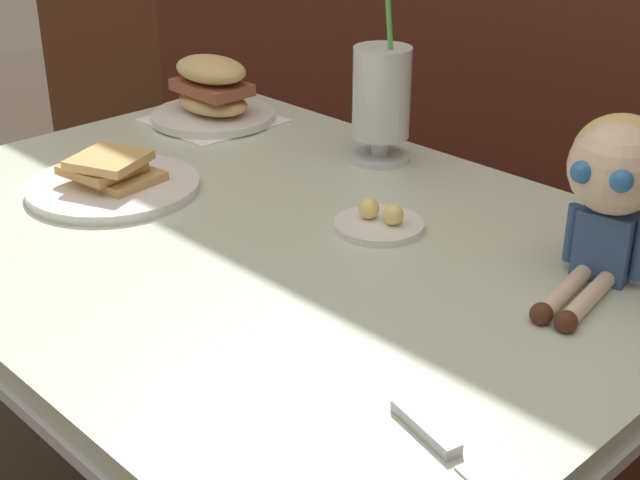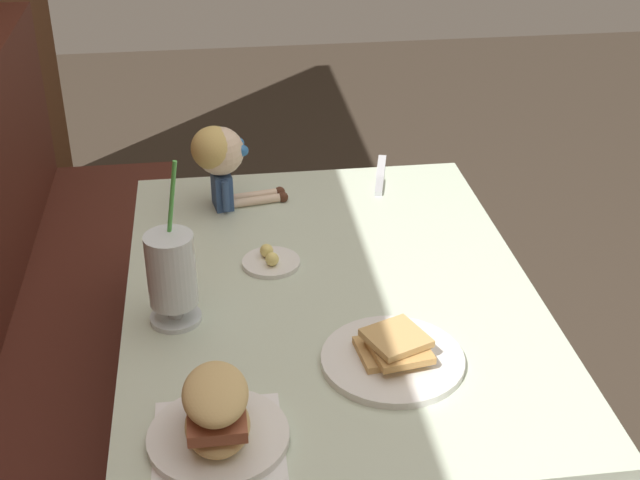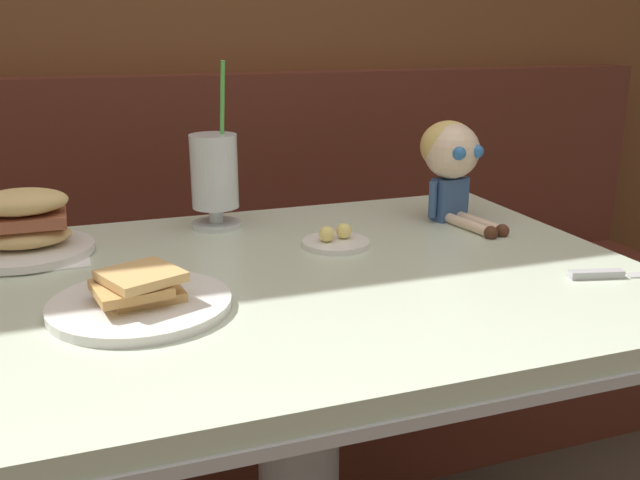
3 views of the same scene
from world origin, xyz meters
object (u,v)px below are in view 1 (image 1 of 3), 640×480
Objects in this scene: butter_saucer at (379,222)px; butter_knife at (450,448)px; milkshake_glass at (381,99)px; seated_doll at (615,176)px; toast_plate at (113,181)px; sandwich_plate at (212,96)px.

butter_saucer is 0.46m from butter_knife.
milkshake_glass is 1.36× the size of butter_knife.
milkshake_glass reaches higher than seated_doll.
toast_plate is at bearing -156.83° from seated_doll.
milkshake_glass is 2.63× the size of butter_saucer.
toast_plate is at bearing 170.92° from butter_knife.
sandwich_plate is at bearing 166.49° from butter_saucer.
seated_doll reaches higher than butter_knife.
toast_plate is 0.35m from sandwich_plate.
toast_plate is 2.08× the size of butter_saucer.
seated_doll reaches higher than sandwich_plate.
milkshake_glass is at bearing 11.41° from sandwich_plate.
milkshake_glass reaches higher than sandwich_plate.
toast_plate reaches higher than butter_saucer.
sandwich_plate is 0.80m from seated_doll.
butter_knife is at bearing -9.08° from toast_plate.
seated_doll is (0.63, 0.27, 0.11)m from toast_plate.
toast_plate is 0.40m from butter_saucer.
seated_doll reaches higher than butter_saucer.
seated_doll is at bearing 23.17° from toast_plate.
sandwich_plate reaches higher than toast_plate.
sandwich_plate is 0.97m from butter_knife.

